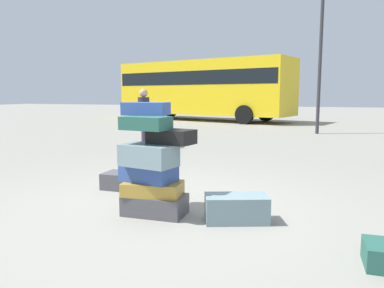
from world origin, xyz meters
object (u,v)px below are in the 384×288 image
at_px(suitcase_tower, 152,166).
at_px(parked_bus, 202,86).
at_px(person_tourist_with_camera, 144,113).
at_px(lamp_post, 322,27).
at_px(suitcase_charcoal_upright_blue, 129,181).
at_px(suitcase_slate_foreground_near, 236,208).

xyz_separation_m(suitcase_tower, parked_bus, (-4.56, 15.63, 1.26)).
distance_m(suitcase_tower, person_tourist_with_camera, 5.58).
distance_m(parked_bus, lamp_post, 8.36).
bearing_deg(suitcase_charcoal_upright_blue, lamp_post, 73.86).
distance_m(suitcase_charcoal_upright_blue, lamp_post, 10.29).
xyz_separation_m(suitcase_tower, person_tourist_with_camera, (-2.62, 4.91, 0.35)).
xyz_separation_m(suitcase_charcoal_upright_blue, lamp_post, (2.42, 9.32, 3.61)).
relative_size(person_tourist_with_camera, parked_bus, 0.15).
height_order(suitcase_charcoal_upright_blue, lamp_post, lamp_post).
bearing_deg(suitcase_tower, lamp_post, 81.34).
relative_size(suitcase_charcoal_upright_blue, suitcase_slate_foreground_near, 1.10).
distance_m(suitcase_charcoal_upright_blue, suitcase_slate_foreground_near, 2.03).
distance_m(suitcase_charcoal_upright_blue, person_tourist_with_camera, 4.42).
bearing_deg(suitcase_slate_foreground_near, lamp_post, 65.22).
bearing_deg(person_tourist_with_camera, suitcase_charcoal_upright_blue, 3.72).
height_order(suitcase_tower, parked_bus, parked_bus).
height_order(person_tourist_with_camera, lamp_post, lamp_post).
bearing_deg(suitcase_slate_foreground_near, suitcase_charcoal_upright_blue, 133.41).
relative_size(suitcase_charcoal_upright_blue, parked_bus, 0.07).
xyz_separation_m(suitcase_slate_foreground_near, person_tourist_with_camera, (-3.61, 4.83, 0.77)).
bearing_deg(person_tourist_with_camera, suitcase_tower, 7.80).
relative_size(suitcase_slate_foreground_near, lamp_post, 0.12).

